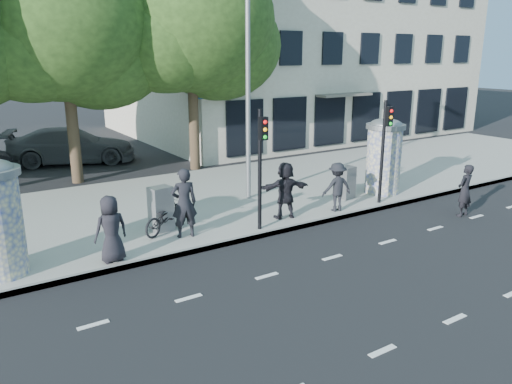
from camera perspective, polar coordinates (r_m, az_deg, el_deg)
ground at (r=11.98m, az=13.18°, el=-9.53°), size 120.00×120.00×0.00m
sidewalk at (r=17.60m, az=-4.46°, el=-0.67°), size 40.00×8.00×0.15m
curb at (r=14.42m, az=3.08°, el=-4.39°), size 40.00×0.10×0.16m
lane_dash_near at (r=10.76m, az=21.79°, el=-13.33°), size 32.00×0.12×0.01m
lane_dash_far at (r=12.89m, az=8.71°, el=-7.40°), size 32.00×0.12×0.01m
ad_column_right at (r=18.22m, az=14.40°, el=4.18°), size 1.36×1.36×2.65m
traffic_pole_near at (r=13.69m, az=0.57°, el=3.94°), size 0.22×0.31×3.40m
traffic_pole_far at (r=16.77m, az=14.47°, el=5.62°), size 0.22×0.31×3.40m
street_lamp at (r=16.55m, az=-0.81°, el=14.91°), size 0.25×0.93×8.00m
tree_near_left at (r=20.62m, az=-21.26°, el=17.59°), size 6.80×6.80×8.97m
tree_center at (r=21.89m, az=-7.51°, el=18.95°), size 7.00×7.00×9.30m
building at (r=33.91m, az=3.47°, el=17.31°), size 20.30×15.85×12.00m
ped_a at (r=12.36m, az=-16.25°, el=-4.09°), size 0.85×0.60×1.64m
ped_b at (r=13.55m, az=-8.21°, el=-1.25°), size 0.78×0.59×1.92m
ped_d at (r=15.90m, az=9.23°, el=0.58°), size 1.09×0.75×1.56m
ped_f at (r=15.02m, az=3.35°, el=0.21°), size 1.70×0.96×1.74m
man_road at (r=16.97m, az=22.75°, el=0.17°), size 0.66×0.48×1.66m
bicycle at (r=14.13m, az=-10.23°, el=-2.82°), size 1.28×1.78×0.89m
cabinet_left at (r=14.22m, az=-10.80°, el=-1.91°), size 0.68×0.54×1.27m
cabinet_right at (r=17.42m, az=10.36°, el=1.08°), size 0.58×0.46×1.10m
car_right at (r=24.88m, az=-20.33°, el=5.01°), size 4.00×6.12×1.65m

